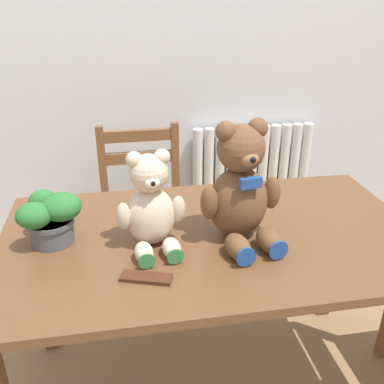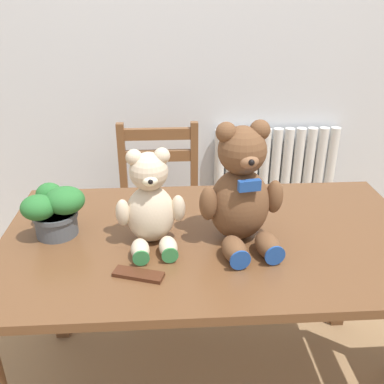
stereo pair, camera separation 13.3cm
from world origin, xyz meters
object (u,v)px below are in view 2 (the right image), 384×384
object	(u,v)px
teddy_bear_left	(150,204)
chocolate_bar	(138,274)
teddy_bear_right	(241,192)
potted_plant	(54,210)
wooden_chair_behind	(160,204)

from	to	relation	value
teddy_bear_left	chocolate_bar	bearing A→B (deg)	73.28
teddy_bear_left	teddy_bear_right	world-z (taller)	teddy_bear_right
teddy_bear_right	chocolate_bar	world-z (taller)	teddy_bear_right
potted_plant	teddy_bear_left	bearing A→B (deg)	-11.54
teddy_bear_left	chocolate_bar	xyz separation A→B (m)	(-0.04, -0.19, -0.13)
teddy_bear_left	potted_plant	size ratio (longest dim) A/B	1.60
teddy_bear_right	wooden_chair_behind	bearing A→B (deg)	-80.88
wooden_chair_behind	teddy_bear_right	xyz separation A→B (m)	(0.28, -0.84, 0.46)
potted_plant	chocolate_bar	world-z (taller)	potted_plant
wooden_chair_behind	potted_plant	bearing A→B (deg)	66.71
teddy_bear_left	wooden_chair_behind	bearing A→B (deg)	-96.87
teddy_bear_left	potted_plant	bearing A→B (deg)	-17.63
wooden_chair_behind	chocolate_bar	xyz separation A→B (m)	(-0.05, -1.02, 0.30)
wooden_chair_behind	teddy_bear_left	xyz separation A→B (m)	(-0.01, -0.83, 0.43)
potted_plant	wooden_chair_behind	bearing A→B (deg)	66.71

